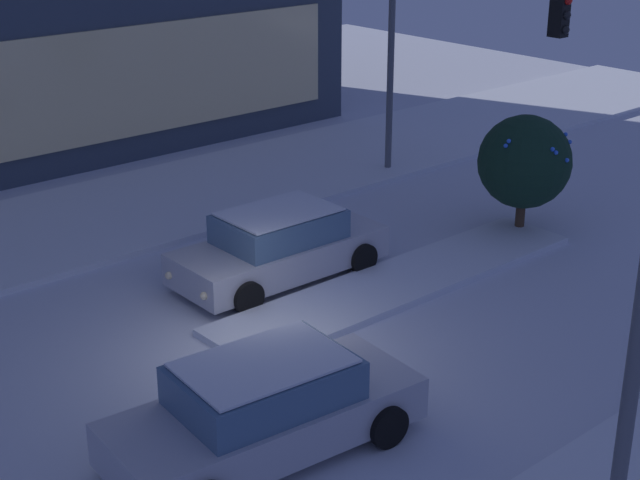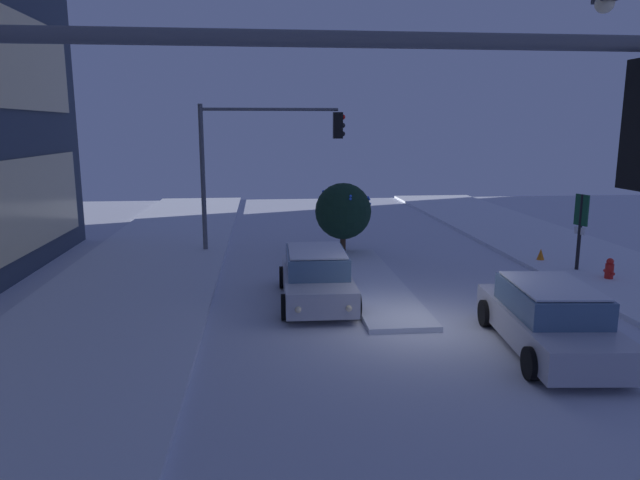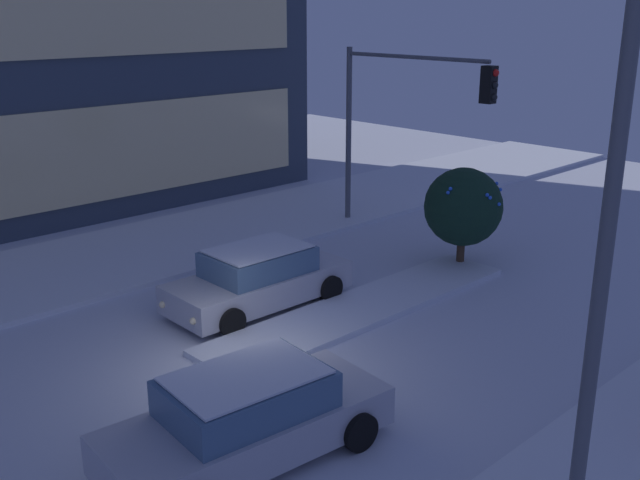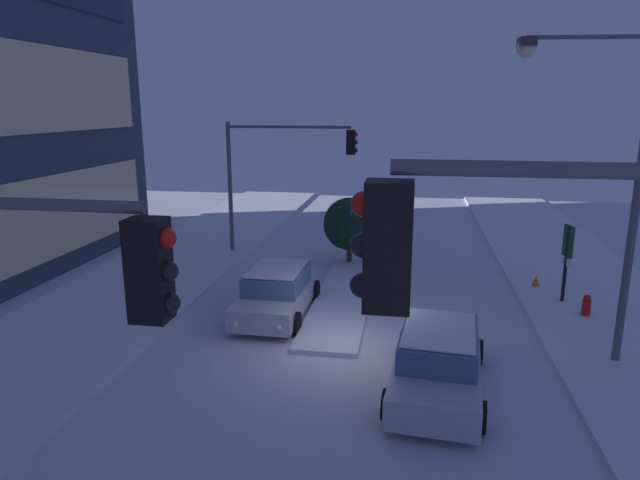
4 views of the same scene
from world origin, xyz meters
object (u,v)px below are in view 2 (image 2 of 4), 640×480
car_near (549,319)px  decorated_tree_median (343,211)px  car_far (316,277)px  parking_info_sign (580,224)px  traffic_light_corner_far_left (277,236)px  construction_cone (541,256)px  traffic_light_corner_far_right (263,148)px  fire_hydrant (609,271)px

car_near → decorated_tree_median: bearing=22.8°
car_far → parking_info_sign: (2.27, -9.02, 0.99)m
traffic_light_corner_far_left → parking_info_sign: traffic_light_corner_far_left is taller
car_far → traffic_light_corner_far_left: size_ratio=0.82×
car_near → traffic_light_corner_far_left: 10.06m
construction_cone → traffic_light_corner_far_left: bearing=146.9°
traffic_light_corner_far_right → parking_info_sign: bearing=-23.9°
car_near → construction_cone: car_near is taller
fire_hydrant → construction_cone: size_ratio=1.44×
construction_cone → traffic_light_corner_far_right: bearing=72.6°
parking_info_sign → decorated_tree_median: (3.66, 7.44, -0.01)m
fire_hydrant → parking_info_sign: size_ratio=0.30×
traffic_light_corner_far_left → car_near: bearing=49.9°
decorated_tree_median → construction_cone: (-2.14, -6.92, -1.42)m
traffic_light_corner_far_left → fire_hydrant: 16.84m
car_far → parking_info_sign: size_ratio=1.74×
traffic_light_corner_far_left → car_far: bearing=83.2°
traffic_light_corner_far_left → parking_info_sign: 17.29m
car_near → car_far: 6.28m
car_near → construction_cone: size_ratio=8.91×
car_near → traffic_light_corner_far_right: size_ratio=0.86×
fire_hydrant → decorated_tree_median: bearing=58.1°
car_far → fire_hydrant: car_far is taller
traffic_light_corner_far_right → decorated_tree_median: size_ratio=2.06×
traffic_light_corner_far_right → traffic_light_corner_far_left: traffic_light_corner_far_right is taller
decorated_tree_median → parking_info_sign: bearing=-116.2°
car_near → decorated_tree_median: (10.03, 3.17, 0.99)m
construction_cone → parking_info_sign: bearing=-161.0°
traffic_light_corner_far_right → traffic_light_corner_far_left: size_ratio=1.00×
traffic_light_corner_far_right → decorated_tree_median: 3.94m
car_near → construction_cone: (7.89, -3.75, -0.44)m
traffic_light_corner_far_left → construction_cone: (15.15, -9.86, -3.77)m
car_far → decorated_tree_median: decorated_tree_median is taller
fire_hydrant → decorated_tree_median: decorated_tree_median is taller
car_far → fire_hydrant: size_ratio=5.86×
car_far → decorated_tree_median: size_ratio=1.67×
decorated_tree_median → construction_cone: size_ratio=5.05×
fire_hydrant → car_near: bearing=137.9°
traffic_light_corner_far_left → decorated_tree_median: 17.69m
car_near → fire_hydrant: 6.96m
car_far → traffic_light_corner_far_right: traffic_light_corner_far_right is taller
decorated_tree_median → construction_cone: bearing=-107.2°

